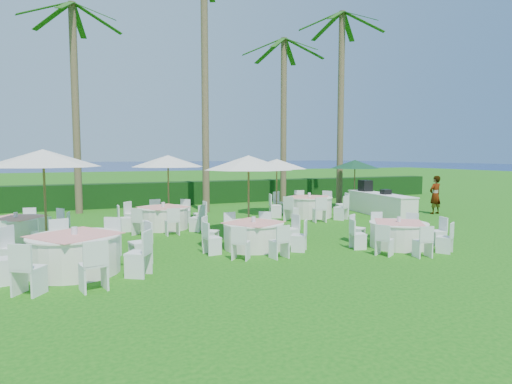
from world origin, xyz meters
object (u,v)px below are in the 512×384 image
banquet_table_f (309,206)px  banquet_table_d (16,229)px  umbrella_d (277,164)px  buffet_table (379,203)px  umbrella_c (168,161)px  banquet_table_a (75,253)px  banquet_table_e (163,217)px  umbrella_b (249,163)px  umbrella_a (43,158)px  staff_person (435,195)px  banquet_table_b (254,235)px  umbrella_green (355,164)px  banquet_table_c (399,234)px

banquet_table_f → banquet_table_d: bearing=-173.5°
umbrella_d → buffet_table: 4.82m
umbrella_c → banquet_table_d: bearing=-157.2°
banquet_table_a → banquet_table_e: banquet_table_a is taller
banquet_table_f → buffet_table: buffet_table is taller
umbrella_b → buffet_table: umbrella_b is taller
umbrella_a → buffet_table: bearing=8.1°
banquet_table_f → staff_person: (5.62, -1.41, 0.40)m
banquet_table_b → umbrella_c: umbrella_c is taller
banquet_table_b → umbrella_green: umbrella_green is taller
banquet_table_a → banquet_table_d: size_ratio=1.16×
umbrella_b → banquet_table_f: bearing=38.1°
banquet_table_b → umbrella_d: 7.11m
umbrella_b → umbrella_d: umbrella_b is taller
banquet_table_c → umbrella_c: bearing=125.9°
banquet_table_d → banquet_table_f: (10.83, 1.23, 0.05)m
umbrella_c → staff_person: umbrella_c is taller
buffet_table → banquet_table_b: bearing=-151.9°
staff_person → banquet_table_e: bearing=-9.6°
banquet_table_c → banquet_table_a: bearing=175.6°
banquet_table_d → banquet_table_b: bearing=-29.8°
banquet_table_b → umbrella_a: 6.20m
buffet_table → banquet_table_f: bearing=166.4°
staff_person → umbrella_b: bearing=4.8°
umbrella_green → buffet_table: (-0.34, -2.32, -1.66)m
umbrella_a → umbrella_green: size_ratio=1.27×
umbrella_a → banquet_table_c: bearing=-21.4°
banquet_table_b → umbrella_b: (0.51, 1.65, 1.99)m
umbrella_a → umbrella_d: 9.63m
banquet_table_a → staff_person: staff_person is taller
umbrella_a → umbrella_b: 5.91m
banquet_table_a → umbrella_green: 14.61m
banquet_table_a → umbrella_a: 3.72m
umbrella_c → umbrella_green: size_ratio=1.17×
buffet_table → umbrella_green: bearing=81.7°
banquet_table_a → staff_person: (14.80, 4.18, 0.39)m
buffet_table → staff_person: staff_person is taller
banquet_table_d → buffet_table: bearing=2.0°
umbrella_green → buffet_table: 2.88m
banquet_table_c → umbrella_a: size_ratio=0.95×
umbrella_c → umbrella_d: umbrella_c is taller
buffet_table → staff_person: size_ratio=2.45×
banquet_table_b → umbrella_c: bearing=102.3°
banquet_table_c → banquet_table_e: size_ratio=0.91×
umbrella_green → banquet_table_e: bearing=-167.6°
banquet_table_a → banquet_table_e: (2.90, 5.03, -0.04)m
buffet_table → umbrella_d: bearing=156.2°
banquet_table_a → banquet_table_d: bearing=110.7°
banquet_table_a → umbrella_a: (-0.75, 2.98, 2.09)m
banquet_table_d → umbrella_b: 7.33m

